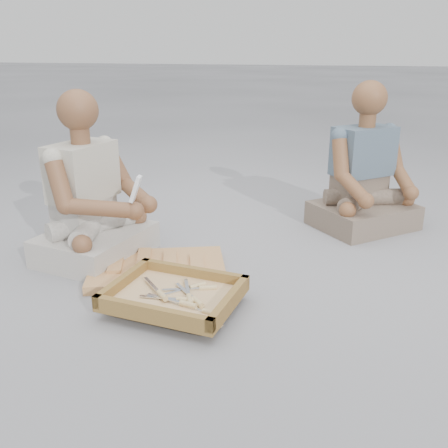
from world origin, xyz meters
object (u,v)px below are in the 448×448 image
(tool_tray, at_px, (174,295))
(craftsman, at_px, (92,204))
(companion, at_px, (365,180))
(carved_panel, at_px, (158,269))

(tool_tray, bearing_deg, craftsman, 145.31)
(craftsman, height_order, companion, companion)
(craftsman, xyz_separation_m, companion, (1.27, 0.84, -0.00))
(companion, bearing_deg, craftsman, -9.99)
(companion, bearing_deg, carved_panel, 2.85)
(tool_tray, distance_m, craftsman, 0.73)
(tool_tray, xyz_separation_m, companion, (0.70, 1.23, 0.21))
(carved_panel, bearing_deg, companion, 46.14)
(companion, bearing_deg, tool_tray, 17.25)
(tool_tray, bearing_deg, carved_panel, 123.69)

